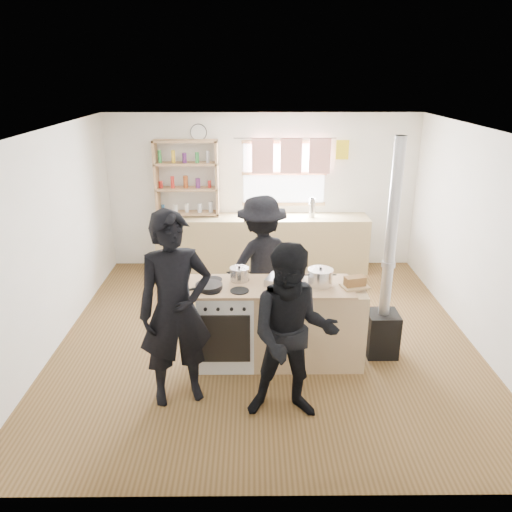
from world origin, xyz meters
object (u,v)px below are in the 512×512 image
person_far (262,263)px  flue_heater (385,303)px  bread_board (355,283)px  roast_tray (285,281)px  thermos (312,208)px  cooking_island (280,323)px  stockpot_stove (239,274)px  skillet_greens (209,286)px  stockpot_counter (320,277)px  person_near_right (293,334)px  person_near_left (175,310)px

person_far → flue_heater: bearing=127.4°
bread_board → roast_tray: bearing=174.0°
thermos → cooking_island: 2.90m
flue_heater → person_far: size_ratio=1.47×
stockpot_stove → thermos: bearing=67.4°
thermos → skillet_greens: (-1.42, -2.85, -0.09)m
roast_tray → stockpot_counter: size_ratio=1.67×
flue_heater → skillet_greens: bearing=-173.8°
bread_board → person_far: size_ratio=0.19×
thermos → stockpot_counter: (-0.22, -2.77, -0.03)m
cooking_island → person_near_right: size_ratio=1.15×
roast_tray → bread_board: (0.75, -0.08, 0.01)m
thermos → flue_heater: bearing=-78.5°
roast_tray → person_near_right: person_near_right is taller
cooking_island → stockpot_counter: size_ratio=7.22×
stockpot_stove → person_near_right: person_near_right is taller
roast_tray → person_near_right: (0.02, -0.97, -0.11)m
skillet_greens → roast_tray: roast_tray is taller
thermos → bread_board: size_ratio=0.94×
cooking_island → stockpot_stove: bearing=163.5°
roast_tray → person_near_left: 1.29m
stockpot_counter → bread_board: stockpot_counter is taller
roast_tray → flue_heater: flue_heater is taller
cooking_island → flue_heater: (1.18, 0.13, 0.18)m
thermos → bread_board: (0.14, -2.82, -0.07)m
person_near_right → person_near_left: bearing=168.3°
stockpot_counter → stockpot_stove: bearing=171.5°
roast_tray → flue_heater: bearing=5.4°
roast_tray → bread_board: bearing=-6.0°
bread_board → person_near_left: person_near_left is taller
thermos → person_far: (-0.84, -1.90, -0.20)m
bread_board → skillet_greens: bearing=-179.1°
bread_board → flue_heater: (0.40, 0.19, -0.33)m
skillet_greens → stockpot_counter: bearing=3.9°
roast_tray → stockpot_stove: 0.50m
person_near_right → thermos: bearing=83.1°
thermos → person_far: size_ratio=0.18×
cooking_island → bread_board: bread_board is taller
roast_tray → stockpot_stove: size_ratio=2.16×
skillet_greens → stockpot_stove: (0.32, 0.21, 0.05)m
cooking_island → roast_tray: (0.04, 0.02, 0.51)m
person_near_left → person_far: (0.85, 1.55, -0.12)m
flue_heater → roast_tray: bearing=-174.6°
thermos → person_near_right: bearing=-99.0°
roast_tray → person_near_right: 0.98m
thermos → stockpot_counter: size_ratio=1.11×
thermos → roast_tray: thermos is taller
stockpot_stove → person_near_left: 1.00m
stockpot_counter → cooking_island: bearing=-179.6°
thermos → flue_heater: flue_heater is taller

